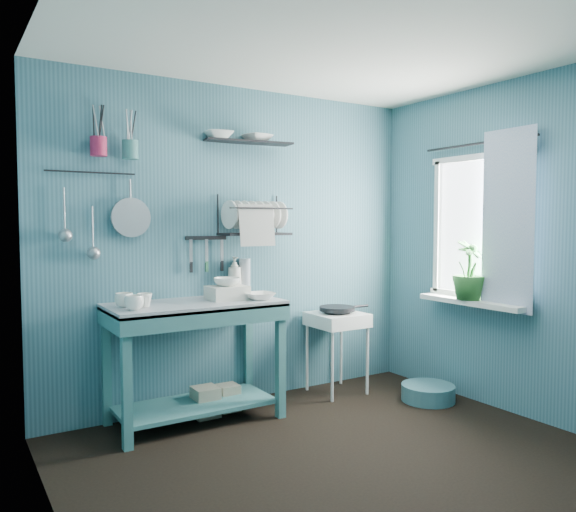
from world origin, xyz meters
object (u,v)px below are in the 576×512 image
frying_pan (337,309)px  storage_tin_small (228,398)px  mug_mid (145,300)px  colander (131,217)px  potted_plant (469,270)px  floor_basin (428,393)px  mug_left (134,303)px  utensil_cup_teal (130,150)px  soap_bottle (235,276)px  water_bottle (245,276)px  hotplate_stand (337,353)px  dish_rack (255,215)px  mug_right (124,300)px  work_counter (195,362)px  wash_tub (227,293)px  storage_tin_large (205,402)px  utensil_cup_magenta (98,146)px

frying_pan → storage_tin_small: (-0.99, 0.06, -0.61)m
mug_mid → colander: size_ratio=0.36×
potted_plant → frying_pan: bearing=132.3°
colander → floor_basin: colander is taller
floor_basin → mug_mid: bearing=167.0°
mug_left → utensil_cup_teal: utensil_cup_teal is taller
potted_plant → mug_mid: bearing=163.5°
soap_bottle → water_bottle: (0.10, 0.02, -0.01)m
water_bottle → hotplate_stand: size_ratio=0.41×
water_bottle → dish_rack: (0.05, -0.08, 0.49)m
mug_left → potted_plant: bearing=-13.7°
utensil_cup_teal → potted_plant: utensil_cup_teal is taller
mug_right → water_bottle: bearing=12.2°
work_counter → potted_plant: (1.99, -0.76, 0.63)m
hotplate_stand → storage_tin_small: 1.02m
utensil_cup_teal → work_counter: bearing=-26.7°
wash_tub → dish_rack: 0.68m
work_counter → storage_tin_large: size_ratio=5.58×
utensil_cup_teal → potted_plant: size_ratio=0.28×
soap_bottle → hotplate_stand: 1.12m
hotplate_stand → storage_tin_small: hotplate_stand is taller
hotplate_stand → dish_rack: bearing=171.4°
storage_tin_small → hotplate_stand: bearing=-3.7°
work_counter → storage_tin_small: 0.46m
work_counter → storage_tin_small: work_counter is taller
wash_tub → storage_tin_large: wash_tub is taller
water_bottle → hotplate_stand: 1.04m
mug_right → colander: colander is taller
work_counter → mug_right: (-0.50, 0.00, 0.48)m
water_bottle → floor_basin: size_ratio=0.66×
potted_plant → storage_tin_large: bearing=156.8°
water_bottle → potted_plant: potted_plant is taller
wash_tub → utensil_cup_teal: bearing=161.4°
mug_right → wash_tub: (0.75, -0.02, 0.00)m
wash_tub → soap_bottle: soap_bottle is taller
mug_left → wash_tub: (0.73, 0.14, 0.00)m
hotplate_stand → utensil_cup_teal: (-1.67, 0.18, 1.61)m
floor_basin → frying_pan: bearing=130.5°
mug_mid → floor_basin: size_ratio=0.23×
mug_left → utensil_cup_magenta: (-0.12, 0.35, 1.03)m
mug_right → potted_plant: size_ratio=0.26×
water_bottle → frying_pan: size_ratio=0.93×
mug_left → storage_tin_small: 1.16m
water_bottle → utensil_cup_magenta: 1.46m
hotplate_stand → storage_tin_large: (-1.19, 0.03, -0.23)m
mug_right → utensil_cup_teal: utensil_cup_teal is taller
work_counter → hotplate_stand: (1.29, 0.02, -0.10)m
utensil_cup_teal → floor_basin: (2.16, -0.75, -1.88)m
dish_rack → colander: 0.96m
frying_pan → utensil_cup_teal: 2.08m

